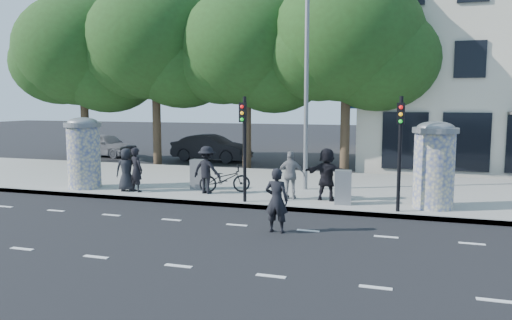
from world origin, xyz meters
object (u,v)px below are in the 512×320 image
(street_lamp, at_px, (306,62))
(ad_column_right, at_px, (434,163))
(traffic_pole_far, at_px, (400,142))
(bicycle, at_px, (225,179))
(cabinet_right, at_px, (343,187))
(ped_b, at_px, (136,170))
(man_road, at_px, (277,200))
(car_mid, at_px, (211,148))
(ad_column_left, at_px, (84,151))
(car_left, at_px, (106,145))
(cabinet_left, at_px, (198,174))
(ped_a, at_px, (126,170))
(ped_e, at_px, (291,175))
(traffic_pole_near, at_px, (244,138))
(ped_d, at_px, (207,170))
(ped_f, at_px, (327,174))

(street_lamp, bearing_deg, ad_column_right, -23.73)
(traffic_pole_far, distance_m, bicycle, 6.39)
(cabinet_right, bearing_deg, ped_b, 174.11)
(man_road, distance_m, car_mid, 15.82)
(ad_column_left, xyz_separation_m, car_left, (-6.30, 10.61, -0.83))
(man_road, bearing_deg, car_mid, -58.55)
(bicycle, bearing_deg, cabinet_left, 50.00)
(ad_column_left, height_order, ped_a, ad_column_left)
(ad_column_left, xyz_separation_m, cabinet_left, (4.21, 1.03, -0.84))
(man_road, bearing_deg, ped_e, -79.35)
(ped_e, bearing_deg, car_left, -41.12)
(street_lamp, xyz_separation_m, cabinet_left, (-3.79, -1.11, -4.09))
(man_road, distance_m, car_left, 20.39)
(man_road, distance_m, bicycle, 5.20)
(cabinet_right, relative_size, car_left, 0.26)
(ad_column_left, xyz_separation_m, traffic_pole_near, (6.60, -0.71, 0.69))
(ad_column_left, bearing_deg, ad_column_right, 0.92)
(ad_column_right, height_order, bicycle, ad_column_right)
(ad_column_left, xyz_separation_m, ad_column_right, (12.40, 0.20, 0.00))
(ped_b, relative_size, ped_e, 0.99)
(ad_column_right, xyz_separation_m, car_left, (-18.70, 10.41, -0.83))
(ad_column_left, relative_size, bicycle, 1.45)
(man_road, bearing_deg, traffic_pole_far, -134.15)
(street_lamp, height_order, cabinet_right, street_lamp)
(ad_column_left, distance_m, man_road, 9.15)
(ped_a, height_order, ped_d, ped_d)
(bicycle, xyz_separation_m, car_mid, (-4.54, 9.68, 0.12))
(ad_column_right, relative_size, cabinet_left, 2.40)
(ped_d, bearing_deg, traffic_pole_far, -178.88)
(traffic_pole_near, xyz_separation_m, traffic_pole_far, (4.80, 0.00, 0.00))
(street_lamp, bearing_deg, car_mid, 130.97)
(ped_f, bearing_deg, ped_e, 15.50)
(ped_a, xyz_separation_m, ped_e, (6.03, 0.37, 0.02))
(street_lamp, relative_size, ped_b, 5.00)
(traffic_pole_far, distance_m, ped_f, 2.81)
(ad_column_right, distance_m, bicycle, 7.10)
(ped_f, bearing_deg, ped_a, 13.45)
(ad_column_right, xyz_separation_m, ped_e, (-4.48, 0.04, -0.58))
(ped_a, distance_m, ped_b, 0.42)
(traffic_pole_near, bearing_deg, man_road, -56.50)
(ad_column_right, xyz_separation_m, car_mid, (-11.57, 10.19, -0.79))
(ped_a, xyz_separation_m, man_road, (6.55, -3.36, -0.08))
(ped_f, xyz_separation_m, cabinet_right, (0.60, -0.47, -0.33))
(ad_column_right, xyz_separation_m, ped_b, (-10.09, -0.35, -0.59))
(ped_f, bearing_deg, street_lamp, -48.56)
(street_lamp, relative_size, cabinet_left, 7.26)
(ped_a, relative_size, car_left, 0.38)
(ped_a, xyz_separation_m, ped_b, (0.42, -0.03, 0.02))
(traffic_pole_far, distance_m, ped_b, 9.20)
(ped_e, xyz_separation_m, cabinet_left, (-3.70, 0.78, -0.25))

